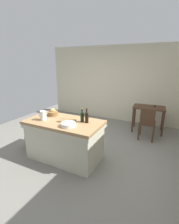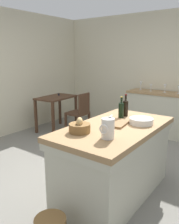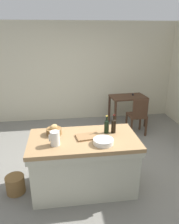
# 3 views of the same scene
# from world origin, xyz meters

# --- Properties ---
(ground_plane) EXTENTS (6.76, 6.76, 0.00)m
(ground_plane) POSITION_xyz_m (0.00, 0.00, 0.00)
(ground_plane) COLOR slate
(wall_back) EXTENTS (5.32, 0.12, 2.60)m
(wall_back) POSITION_xyz_m (0.00, 2.60, 1.30)
(wall_back) COLOR beige
(wall_back) RESTS_ON ground
(island_table) EXTENTS (1.60, 0.86, 0.87)m
(island_table) POSITION_xyz_m (-0.25, -0.42, 0.47)
(island_table) COLOR #99754C
(island_table) RESTS_ON ground
(writing_desk) EXTENTS (0.94, 0.63, 0.83)m
(writing_desk) POSITION_xyz_m (1.16, 1.93, 0.65)
(writing_desk) COLOR #472D1E
(writing_desk) RESTS_ON ground
(wooden_chair) EXTENTS (0.41, 0.41, 0.91)m
(wooden_chair) POSITION_xyz_m (1.21, 1.30, 0.50)
(wooden_chair) COLOR #472D1E
(wooden_chair) RESTS_ON ground
(pitcher) EXTENTS (0.17, 0.13, 0.24)m
(pitcher) POSITION_xyz_m (-0.66, -0.57, 0.98)
(pitcher) COLOR silver
(pitcher) RESTS_ON island_table
(wash_bowl) EXTENTS (0.28, 0.28, 0.07)m
(wash_bowl) POSITION_xyz_m (0.00, -0.62, 0.91)
(wash_bowl) COLOR silver
(wash_bowl) RESTS_ON island_table
(bread_basket) EXTENTS (0.23, 0.23, 0.16)m
(bread_basket) POSITION_xyz_m (-0.68, -0.23, 0.93)
(bread_basket) COLOR brown
(bread_basket) RESTS_ON island_table
(cutting_board) EXTENTS (0.37, 0.27, 0.02)m
(cutting_board) POSITION_xyz_m (-0.19, -0.40, 0.88)
(cutting_board) COLOR olive
(cutting_board) RESTS_ON island_table
(wine_bottle_dark) EXTENTS (0.07, 0.07, 0.30)m
(wine_bottle_dark) POSITION_xyz_m (0.22, -0.29, 0.99)
(wine_bottle_dark) COLOR black
(wine_bottle_dark) RESTS_ON island_table
(wine_bottle_amber) EXTENTS (0.07, 0.07, 0.28)m
(wine_bottle_amber) POSITION_xyz_m (0.12, -0.29, 0.99)
(wine_bottle_amber) COLOR black
(wine_bottle_amber) RESTS_ON island_table
(wicker_hamper) EXTENTS (0.29, 0.29, 0.28)m
(wicker_hamper) POSITION_xyz_m (-1.31, -0.39, 0.14)
(wicker_hamper) COLOR brown
(wicker_hamper) RESTS_ON ground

